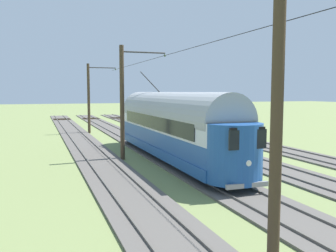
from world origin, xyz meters
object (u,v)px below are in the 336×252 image
Objects in this scene: catenary_pole_mid_near at (123,100)px; catenary_pole_mid_far at (280,115)px; catenary_pole_foreground at (90,97)px; vintage_streetcar at (171,124)px.

catenary_pole_mid_far is (0.00, 15.84, 0.00)m from catenary_pole_mid_near.
catenary_pole_foreground is 1.00× the size of catenary_pole_mid_near.
catenary_pole_foreground is at bearing -80.71° from vintage_streetcar.
catenary_pole_mid_far is at bearing 90.00° from catenary_pole_mid_near.
catenary_pole_foreground and catenary_pole_mid_far have the same top height.
vintage_streetcar is 2.50× the size of catenary_pole_mid_far.
catenary_pole_mid_near is at bearing -23.44° from vintage_streetcar.
catenary_pole_foreground is 15.84m from catenary_pole_mid_near.
catenary_pole_foreground is 1.00× the size of catenary_pole_mid_far.
catenary_pole_mid_near and catenary_pole_mid_far have the same top height.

